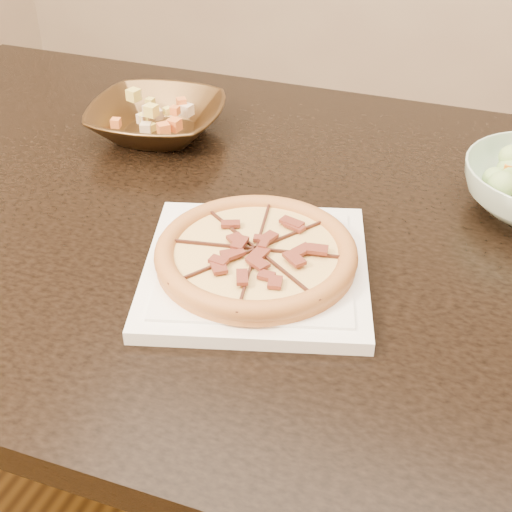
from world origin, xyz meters
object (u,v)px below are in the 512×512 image
(dining_table, at_px, (233,261))
(pizza, at_px, (256,254))
(plate, at_px, (256,269))
(bronze_bowl, at_px, (157,120))

(dining_table, xyz_separation_m, pizza, (0.09, -0.13, 0.13))
(pizza, bearing_deg, dining_table, 124.05)
(dining_table, bearing_deg, pizza, -55.95)
(dining_table, relative_size, pizza, 5.98)
(plate, bearing_deg, dining_table, 124.06)
(bronze_bowl, bearing_deg, dining_table, -39.38)
(bronze_bowl, bearing_deg, plate, -45.48)
(dining_table, distance_m, plate, 0.19)
(plate, height_order, bronze_bowl, bronze_bowl)
(plate, relative_size, bronze_bowl, 1.55)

